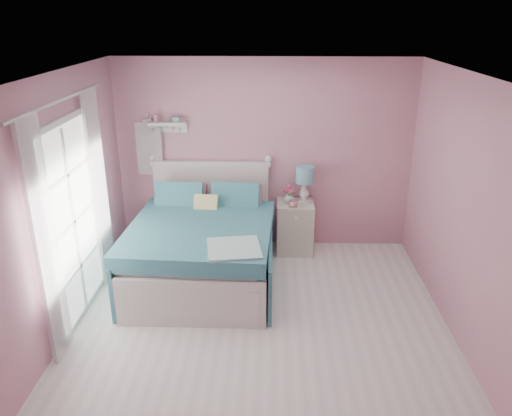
# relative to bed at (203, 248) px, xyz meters

# --- Properties ---
(floor) EXTENTS (4.50, 4.50, 0.00)m
(floor) POSITION_rel_bed_xyz_m (0.73, -1.19, -0.41)
(floor) COLOR silver
(floor) RESTS_ON ground
(room_shell) EXTENTS (4.50, 4.50, 4.50)m
(room_shell) POSITION_rel_bed_xyz_m (0.73, -1.19, 1.17)
(room_shell) COLOR #C27B93
(room_shell) RESTS_ON floor
(bed) EXTENTS (1.76, 2.16, 1.23)m
(bed) POSITION_rel_bed_xyz_m (0.00, 0.00, 0.00)
(bed) COLOR silver
(bed) RESTS_ON floor
(nightstand) EXTENTS (0.50, 0.49, 0.72)m
(nightstand) POSITION_rel_bed_xyz_m (1.16, 0.80, -0.05)
(nightstand) COLOR beige
(nightstand) RESTS_ON floor
(table_lamp) EXTENTS (0.25, 0.25, 0.50)m
(table_lamp) POSITION_rel_bed_xyz_m (1.28, 0.86, 0.65)
(table_lamp) COLOR white
(table_lamp) RESTS_ON nightstand
(vase) EXTENTS (0.19, 0.19, 0.15)m
(vase) POSITION_rel_bed_xyz_m (1.07, 0.82, 0.38)
(vase) COLOR silver
(vase) RESTS_ON nightstand
(teacup) EXTENTS (0.13, 0.13, 0.09)m
(teacup) POSITION_rel_bed_xyz_m (1.13, 0.64, 0.35)
(teacup) COLOR pink
(teacup) RESTS_ON nightstand
(roses) EXTENTS (0.14, 0.11, 0.12)m
(roses) POSITION_rel_bed_xyz_m (1.07, 0.81, 0.50)
(roses) COLOR #D24771
(roses) RESTS_ON vase
(wall_shelf) EXTENTS (0.50, 0.15, 0.25)m
(wall_shelf) POSITION_rel_bed_xyz_m (-0.55, 1.00, 1.32)
(wall_shelf) COLOR silver
(wall_shelf) RESTS_ON room_shell
(hanging_dress) EXTENTS (0.34, 0.03, 0.72)m
(hanging_dress) POSITION_rel_bed_xyz_m (-0.82, 0.99, 0.99)
(hanging_dress) COLOR white
(hanging_dress) RESTS_ON room_shell
(french_door) EXTENTS (0.04, 1.32, 2.16)m
(french_door) POSITION_rel_bed_xyz_m (-1.24, -0.79, 0.66)
(french_door) COLOR silver
(french_door) RESTS_ON floor
(curtain_near) EXTENTS (0.04, 0.40, 2.32)m
(curtain_near) POSITION_rel_bed_xyz_m (-1.19, -1.53, 0.77)
(curtain_near) COLOR white
(curtain_near) RESTS_ON floor
(curtain_far) EXTENTS (0.04, 0.40, 2.32)m
(curtain_far) POSITION_rel_bed_xyz_m (-1.19, -0.04, 0.77)
(curtain_far) COLOR white
(curtain_far) RESTS_ON floor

